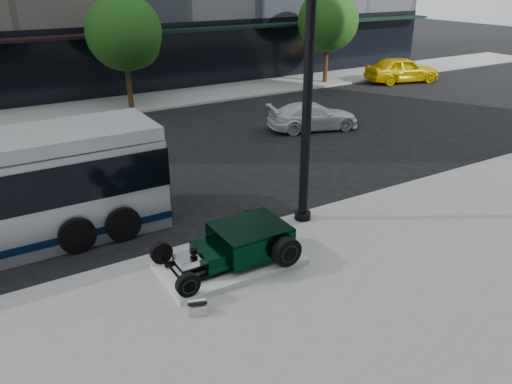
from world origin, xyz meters
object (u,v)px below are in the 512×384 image
hot_rod (242,242)px  white_sedan (313,116)px  lamppost (308,82)px  yellow_taxi (402,70)px

hot_rod → white_sedan: bearing=44.9°
lamppost → white_sedan: (5.99, 7.45, -3.45)m
white_sedan → hot_rod: bearing=150.7°
yellow_taxi → hot_rod: bearing=140.2°
hot_rod → lamppost: size_ratio=0.38×
white_sedan → yellow_taxi: yellow_taxi is taller
lamppost → white_sedan: lamppost is taller
lamppost → yellow_taxi: (17.60, 13.17, -3.23)m
yellow_taxi → lamppost: bearing=141.8°
hot_rod → white_sedan: 12.22m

